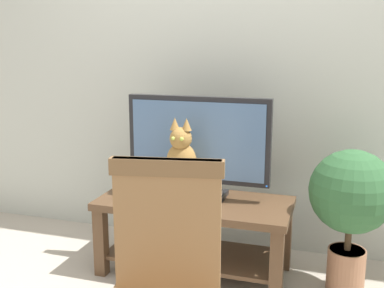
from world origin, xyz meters
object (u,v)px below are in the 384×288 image
tv_stand (194,222)px  media_box (183,199)px  tv (198,144)px  book_stack (133,185)px  wooden_chair (163,285)px  cat (183,166)px  potted_plant (351,200)px

tv_stand → media_box: media_box is taller
tv → book_stack: (-0.42, -0.04, -0.29)m
media_box → wooden_chair: bearing=-74.7°
tv_stand → cat: 0.39m
tv → potted_plant: (0.90, -0.04, -0.25)m
cat → potted_plant: cat is taller
wooden_chair → tv: bearing=101.6°
cat → potted_plant: size_ratio=0.56×
tv → wooden_chair: size_ratio=0.88×
tv → media_box: tv is taller
potted_plant → tv: bearing=177.7°
cat → wooden_chair: size_ratio=0.46×
book_stack → media_box: bearing=-15.3°
tv_stand → tv: 0.48m
tv → book_stack: tv is taller
potted_plant → book_stack: bearing=-179.6°
media_box → potted_plant: (0.94, 0.11, 0.05)m
tv → potted_plant: tv is taller
media_box → book_stack: bearing=164.7°
book_stack → potted_plant: potted_plant is taller
book_stack → potted_plant: 1.31m
cat → tv_stand: bearing=63.2°
tv → cat: (-0.05, -0.16, -0.10)m
tv → potted_plant: bearing=-2.3°
tv → wooden_chair: tv is taller
book_stack → wooden_chair: bearing=-61.1°
tv_stand → media_box: 0.19m
media_box → cat: 0.20m
media_box → potted_plant: bearing=6.6°
tv_stand → book_stack: 0.46m
book_stack → tv: bearing=6.1°
media_box → cat: size_ratio=0.89×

